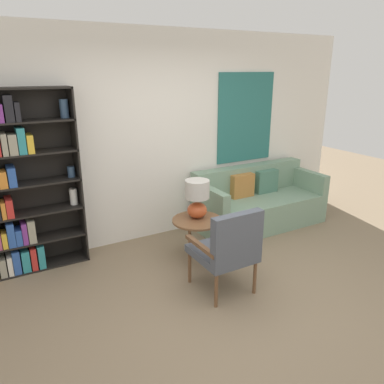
% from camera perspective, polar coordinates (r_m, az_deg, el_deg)
% --- Properties ---
extents(ground_plane, '(14.00, 14.00, 0.00)m').
position_cam_1_polar(ground_plane, '(3.79, 7.11, -17.49)').
color(ground_plane, '#847056').
extents(wall_back, '(6.40, 0.08, 2.70)m').
position_cam_1_polar(wall_back, '(4.94, -6.15, 8.21)').
color(wall_back, white).
rests_on(wall_back, ground_plane).
extents(bookshelf, '(1.08, 0.30, 2.03)m').
position_cam_1_polar(bookshelf, '(4.46, -25.17, 0.34)').
color(bookshelf, black).
rests_on(bookshelf, ground_plane).
extents(armchair, '(0.57, 0.60, 0.92)m').
position_cam_1_polar(armchair, '(3.77, 5.62, -8.21)').
color(armchair, brown).
rests_on(armchair, ground_plane).
extents(couch, '(1.89, 0.82, 0.84)m').
position_cam_1_polar(couch, '(5.61, 10.00, -1.67)').
color(couch, gray).
rests_on(couch, ground_plane).
extents(side_table, '(0.59, 0.59, 0.53)m').
position_cam_1_polar(side_table, '(4.41, 0.79, -4.77)').
color(side_table, brown).
rests_on(side_table, ground_plane).
extents(table_lamp, '(0.29, 0.29, 0.46)m').
position_cam_1_polar(table_lamp, '(4.36, 0.79, -0.76)').
color(table_lamp, '#C65128').
rests_on(table_lamp, side_table).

